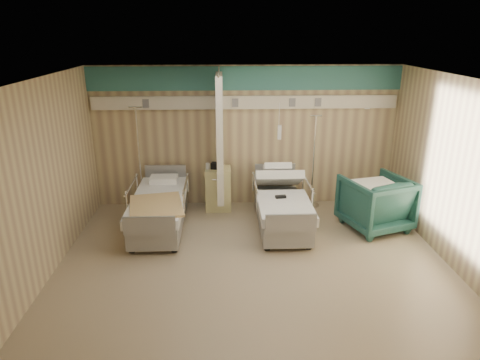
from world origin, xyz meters
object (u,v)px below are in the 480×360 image
bed_right (281,211)px  bed_left (160,213)px  iv_stand_right (312,188)px  iv_stand_left (142,188)px  visitor_armchair (375,203)px  bedside_cabinet (218,189)px

bed_right → bed_left: size_ratio=1.00×
bed_right → bed_left: same height
iv_stand_right → iv_stand_left: 3.43m
visitor_armchair → iv_stand_left: size_ratio=0.52×
bed_left → bedside_cabinet: size_ratio=2.54×
visitor_armchair → iv_stand_right: size_ratio=0.57×
bed_left → iv_stand_left: bearing=116.2°
bed_left → iv_stand_right: bearing=17.9°
bed_right → bedside_cabinet: 1.46m
visitor_armchair → iv_stand_left: iv_stand_left is taller
visitor_armchair → bed_left: bearing=-20.5°
bed_right → iv_stand_left: (-2.68, 0.98, 0.11)m
iv_stand_left → bedside_cabinet: bearing=-2.8°
iv_stand_left → bed_right: bearing=-20.0°
bedside_cabinet → iv_stand_left: size_ratio=0.41×
bed_left → iv_stand_right: (2.94, 0.95, 0.07)m
bed_right → iv_stand_left: 2.85m
iv_stand_left → iv_stand_right: bearing=-0.4°
bedside_cabinet → iv_stand_right: size_ratio=0.45×
bedside_cabinet → visitor_armchair: size_ratio=0.80×
bed_left → visitor_armchair: bearing=-1.6°
bed_left → visitor_armchair: (3.88, -0.11, 0.17)m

